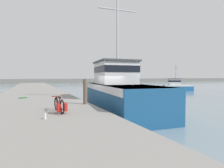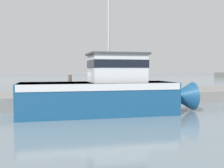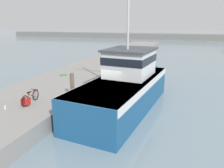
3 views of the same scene
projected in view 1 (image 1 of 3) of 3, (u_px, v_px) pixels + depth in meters
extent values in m
plane|color=gray|center=(103.00, 112.00, 11.97)|extent=(320.00, 320.00, 0.00)
cube|color=gray|center=(37.00, 111.00, 10.21)|extent=(5.81, 80.00, 0.87)
cube|color=slate|center=(113.00, 80.00, 81.20)|extent=(180.00, 5.00, 1.69)
cube|color=navy|center=(121.00, 98.00, 12.29)|extent=(4.20, 9.50, 1.91)
cone|color=navy|center=(101.00, 92.00, 17.44)|extent=(1.99, 1.85, 1.81)
cube|color=silver|center=(121.00, 87.00, 12.26)|extent=(4.25, 9.32, 0.38)
cube|color=silver|center=(115.00, 73.00, 13.31)|extent=(2.89, 3.39, 1.62)
cube|color=black|center=(115.00, 70.00, 13.30)|extent=(2.95, 3.46, 0.45)
cube|color=#3D4247|center=(115.00, 62.00, 13.28)|extent=(3.12, 3.66, 0.12)
cylinder|color=#B2B2B7|center=(117.00, 27.00, 12.73)|extent=(0.14, 0.14, 4.90)
cylinder|color=#B2B2B7|center=(117.00, 10.00, 12.68)|extent=(2.87, 0.42, 0.10)
cube|color=silver|center=(107.00, 85.00, 46.09)|extent=(4.09, 7.12, 0.86)
cone|color=silver|center=(106.00, 84.00, 50.08)|extent=(1.16, 1.42, 0.82)
cube|color=white|center=(107.00, 83.00, 46.07)|extent=(4.09, 7.00, 0.17)
cube|color=white|center=(107.00, 81.00, 46.90)|extent=(2.24, 2.60, 1.00)
cube|color=black|center=(107.00, 80.00, 46.89)|extent=(2.29, 2.65, 0.28)
cube|color=#3D4247|center=(107.00, 79.00, 46.87)|extent=(2.42, 2.80, 0.12)
cylinder|color=#B2B2B7|center=(107.00, 76.00, 46.51)|extent=(0.14, 0.14, 1.59)
cylinder|color=#B2B2B7|center=(107.00, 74.00, 46.50)|extent=(1.77, 0.67, 0.10)
cube|color=#236BB2|center=(178.00, 88.00, 30.90)|extent=(5.17, 3.99, 0.99)
cone|color=#236BB2|center=(161.00, 88.00, 31.15)|extent=(1.24, 1.26, 0.94)
cube|color=silver|center=(178.00, 86.00, 30.88)|extent=(5.10, 3.97, 0.20)
cube|color=silver|center=(174.00, 82.00, 30.91)|extent=(2.35, 2.18, 1.05)
cube|color=black|center=(174.00, 81.00, 30.90)|extent=(2.39, 2.22, 0.30)
cube|color=#3D4247|center=(174.00, 79.00, 30.89)|extent=(2.53, 2.35, 0.12)
cylinder|color=#B2B2B7|center=(176.00, 71.00, 30.81)|extent=(0.14, 0.14, 2.49)
cylinder|color=#B2B2B7|center=(176.00, 68.00, 30.79)|extent=(0.88, 1.45, 0.10)
torus|color=black|center=(62.00, 107.00, 7.40)|extent=(0.12, 0.61, 0.61)
torus|color=black|center=(56.00, 104.00, 8.30)|extent=(0.12, 0.61, 0.61)
cylinder|color=maroon|center=(61.00, 108.00, 7.55)|extent=(0.07, 0.36, 0.17)
cylinder|color=maroon|center=(60.00, 103.00, 7.73)|extent=(0.05, 0.14, 0.47)
cylinder|color=maroon|center=(61.00, 102.00, 7.58)|extent=(0.09, 0.47, 0.35)
cylinder|color=maroon|center=(58.00, 103.00, 7.96)|extent=(0.11, 0.67, 0.47)
cylinder|color=maroon|center=(58.00, 98.00, 8.00)|extent=(0.09, 0.54, 0.05)
cylinder|color=maroon|center=(56.00, 100.00, 8.26)|extent=(0.05, 0.10, 0.31)
cylinder|color=maroon|center=(56.00, 96.00, 8.23)|extent=(0.44, 0.09, 0.04)
cube|color=black|center=(60.00, 98.00, 7.74)|extent=(0.13, 0.25, 0.05)
cube|color=red|center=(59.00, 108.00, 7.37)|extent=(0.15, 0.33, 0.34)
cube|color=red|center=(65.00, 107.00, 7.51)|extent=(0.15, 0.33, 0.34)
cylinder|color=brown|center=(85.00, 92.00, 10.10)|extent=(0.24, 0.24, 1.45)
torus|color=#197A2D|center=(23.00, 98.00, 12.96)|extent=(0.60, 0.60, 0.04)
cylinder|color=silver|center=(45.00, 116.00, 6.49)|extent=(0.08, 0.08, 0.20)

